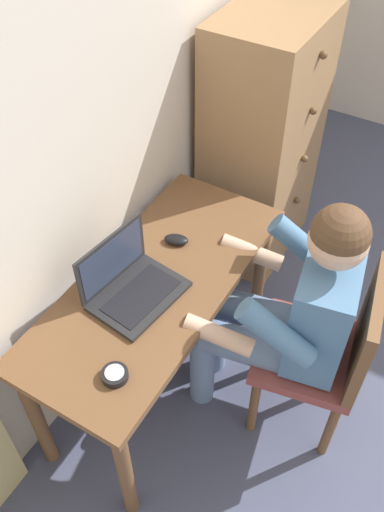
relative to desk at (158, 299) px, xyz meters
name	(u,v)px	position (x,y,z in m)	size (l,w,h in m)	color
wall_back	(150,73)	(0.51, 0.34, 0.65)	(4.80, 0.05, 2.50)	beige
desk	(158,299)	(0.00, 0.00, 0.00)	(1.23, 0.53, 0.71)	brown
dresser	(262,145)	(1.08, 0.06, 0.07)	(0.62, 0.47, 1.35)	#9E754C
chair	(328,349)	(0.20, -0.66, -0.11)	(0.49, 0.47, 0.88)	brown
person_seated	(289,307)	(0.17, -0.48, 0.07)	(0.60, 0.63, 1.19)	#6B84AD
laptop	(130,283)	(-0.10, 0.05, 0.17)	(0.37, 0.29, 0.24)	#232326
computer_mouse	(176,240)	(0.22, 0.04, 0.13)	(0.06, 0.10, 0.03)	black
desk_clock	(115,375)	(-0.43, -0.11, 0.13)	(0.09, 0.09, 0.03)	black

